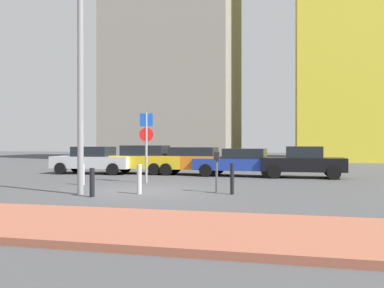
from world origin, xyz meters
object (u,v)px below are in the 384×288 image
parking_sign_post (146,139)px  traffic_bollard_near (232,179)px  parked_car_black (303,162)px  parking_meter (217,166)px  traffic_bollard_edge (92,182)px  parked_car_yellow (144,159)px  parked_car_silver (94,160)px  street_lamp (80,47)px  parked_car_blue (241,162)px  traffic_bollard_far (82,174)px  parked_car_orange (188,160)px  traffic_bollard_mid (139,179)px

parking_sign_post → traffic_bollard_near: size_ratio=2.91×
parked_car_black → parking_meter: size_ratio=2.88×
traffic_bollard_edge → parked_car_yellow: bearing=100.5°
traffic_bollard_near → parked_car_silver: bearing=139.9°
parked_car_silver → street_lamp: size_ratio=0.53×
parked_car_blue → parked_car_black: size_ratio=1.16×
parked_car_silver → parked_car_yellow: parked_car_yellow is taller
parked_car_blue → parking_meter: bearing=-89.8°
parked_car_silver → traffic_bollard_far: bearing=-67.0°
parking_sign_post → street_lamp: bearing=-100.1°
traffic_bollard_far → traffic_bollard_edge: bearing=-57.2°
parked_car_orange → parked_car_blue: (2.86, -0.40, -0.05)m
parked_car_yellow → parking_meter: size_ratio=3.29×
parked_car_orange → parked_car_blue: size_ratio=0.99×
parked_car_blue → parked_car_yellow: bearing=175.7°
parked_car_silver → parked_car_blue: 8.16m
parking_meter → traffic_bollard_far: (-5.74, 1.25, -0.47)m
parked_car_yellow → street_lamp: size_ratio=0.54×
parked_car_blue → parked_car_black: bearing=-3.5°
parked_car_orange → parked_car_blue: 2.89m
parked_car_orange → parking_meter: parked_car_orange is taller
parking_meter → street_lamp: size_ratio=0.16×
street_lamp → parked_car_yellow: bearing=97.0°
parked_car_silver → traffic_bollard_mid: bearing=-54.3°
parking_sign_post → street_lamp: size_ratio=0.35×
parking_meter → parking_sign_post: bearing=142.7°
parked_car_yellow → traffic_bollard_mid: parked_car_yellow is taller
parked_car_silver → parking_sign_post: 6.46m
traffic_bollard_near → traffic_bollard_far: 6.53m
parked_car_silver → traffic_bollard_mid: 9.87m
parked_car_black → traffic_bollard_edge: bearing=-126.5°
parked_car_yellow → traffic_bollard_far: bearing=-93.1°
parking_meter → parked_car_black: bearing=66.3°
parked_car_orange → traffic_bollard_mid: size_ratio=4.67×
parking_meter → street_lamp: bearing=-159.8°
parked_car_orange → traffic_bollard_edge: parked_car_orange is taller
parked_car_orange → parking_sign_post: size_ratio=1.54×
parked_car_yellow → traffic_bollard_near: bearing=-52.9°
parked_car_silver → parking_sign_post: (4.66, -4.33, 1.11)m
parked_car_black → traffic_bollard_mid: parked_car_black is taller
traffic_bollard_far → traffic_bollard_mid: bearing=-34.3°
traffic_bollard_mid → parking_meter: bearing=22.6°
parked_car_orange → traffic_bollard_near: size_ratio=4.49×
street_lamp → parked_car_orange: bearing=81.3°
parked_car_black → traffic_bollard_far: parked_car_black is taller
parked_car_blue → traffic_bollard_edge: parked_car_blue is taller
traffic_bollard_mid → traffic_bollard_near: bearing=12.0°
parked_car_yellow → parked_car_blue: parked_car_yellow is taller
traffic_bollard_near → parked_car_blue: bearing=94.7°
parking_meter → traffic_bollard_far: size_ratio=1.62×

